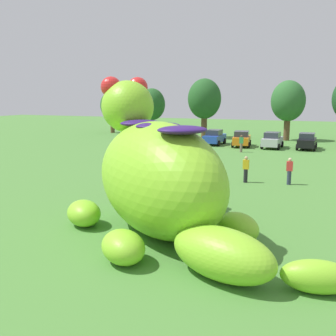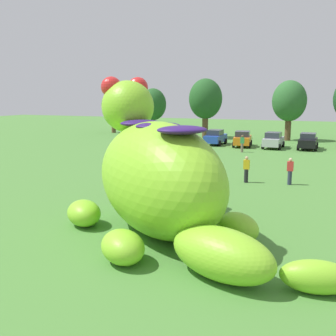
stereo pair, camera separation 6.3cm
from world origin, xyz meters
TOP-DOWN VIEW (x-y plane):
  - ground_plane at (0.00, 0.00)m, footprint 160.00×160.00m
  - giant_inflatable_creature at (-0.36, -0.04)m, footprint 11.86×9.16m
  - car_green at (-13.12, 30.03)m, footprint 2.07×4.17m
  - car_white at (-10.20, 29.56)m, footprint 2.20×4.23m
  - car_blue at (-6.53, 29.96)m, footprint 1.97×4.12m
  - car_orange at (-3.28, 29.43)m, footprint 2.35×4.29m
  - car_silver at (0.07, 29.31)m, footprint 2.04×4.15m
  - car_black at (3.56, 29.70)m, footprint 1.96×4.11m
  - tree_far_left at (-25.01, 38.70)m, footprint 3.53×3.53m
  - tree_left at (-17.86, 37.56)m, footprint 3.71×3.71m
  - tree_mid_left at (-9.96, 36.95)m, footprint 4.39×4.39m
  - tree_centre_left at (0.64, 37.72)m, footprint 4.19×4.19m
  - spectator_near_inflatable at (0.94, 10.95)m, footprint 0.38×0.26m
  - spectator_mid_field at (3.61, 11.36)m, footprint 0.38×0.26m
  - spectator_by_cars at (-2.34, 24.90)m, footprint 0.38×0.26m

SIDE VIEW (x-z plane):
  - ground_plane at x=0.00m, z-range 0.00..0.00m
  - spectator_near_inflatable at x=0.94m, z-range 0.00..1.71m
  - spectator_mid_field at x=3.61m, z-range 0.00..1.71m
  - spectator_by_cars at x=-2.34m, z-range 0.00..1.71m
  - car_green at x=-13.12m, z-range 0.00..1.72m
  - car_white at x=-10.20m, z-range 0.00..1.72m
  - car_blue at x=-6.53m, z-range 0.00..1.72m
  - car_orange at x=-3.28m, z-range 0.00..1.72m
  - car_silver at x=0.07m, z-range 0.00..1.72m
  - car_black at x=3.56m, z-range 0.00..1.72m
  - giant_inflatable_creature at x=-0.36m, z-range -0.86..5.56m
  - tree_far_left at x=-25.01m, z-range 0.96..7.22m
  - tree_left at x=-17.86m, z-range 1.01..7.60m
  - tree_centre_left at x=0.64m, z-range 1.15..8.59m
  - tree_mid_left at x=-9.96m, z-range 1.20..8.99m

